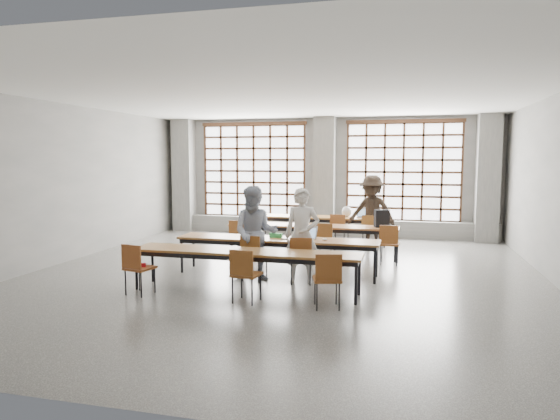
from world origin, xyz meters
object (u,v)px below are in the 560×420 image
object	(u,v)px
chair_mid_left	(239,235)
student_female	(255,233)
desk_row_b	(312,228)
chair_back_right	(371,228)
desk_row_a	(313,219)
desk_row_d	(245,254)
chair_mid_centre	(325,238)
chair_mid_right	(389,240)
mouse	(325,239)
chair_back_left	(258,225)
desk_row_c	(277,242)
student_back	(372,212)
backpack	(382,218)
phone	(285,239)
chair_front_right	(301,255)
student_male	(302,236)
laptop_front	(307,236)
laptop_back	(364,215)
chair_front_left	(253,253)
chair_near_mid	(244,270)
chair_near_left	(137,264)
green_box	(276,235)
red_pouch	(140,265)
chair_back_mid	(339,227)
plastic_bag	(347,212)
chair_near_right	(328,275)

from	to	relation	value
chair_mid_left	student_female	size ratio (longest dim) A/B	0.49
desk_row_b	chair_back_right	world-z (taller)	chair_back_right
chair_back_right	desk_row_a	bearing A→B (deg)	158.40
desk_row_d	chair_mid_left	world-z (taller)	chair_mid_left
desk_row_a	chair_mid_centre	bearing A→B (deg)	-73.81
chair_mid_right	mouse	bearing A→B (deg)	-128.54
chair_back_left	chair_mid_left	xyz separation A→B (m)	(0.08, -1.77, 0.00)
desk_row_c	mouse	size ratio (longest dim) A/B	40.82
student_back	backpack	distance (m)	1.26
desk_row_b	phone	bearing A→B (deg)	-93.81
chair_mid_right	chair_front_right	size ratio (longest dim) A/B	1.00
student_male	student_back	distance (m)	3.98
student_back	laptop_front	size ratio (longest dim) A/B	4.04
mouse	student_male	bearing A→B (deg)	-126.10
chair_front_right	laptop_front	xyz separation A→B (m)	(-0.03, 0.73, 0.25)
laptop_front	laptop_back	bearing A→B (deg)	78.42
desk_row_a	student_back	xyz separation A→B (m)	(1.60, -0.50, 0.27)
chair_back_left	chair_mid_centre	world-z (taller)	same
chair_front_left	laptop_front	xyz separation A→B (m)	(0.89, 0.73, 0.25)
student_female	chair_near_mid	bearing A→B (deg)	-89.10
mouse	backpack	world-z (taller)	backpack
backpack	chair_near_left	bearing A→B (deg)	-150.87
chair_back_right	chair_mid_right	distance (m)	1.84
desk_row_d	green_box	bearing A→B (deg)	83.79
laptop_back	red_pouch	bearing A→B (deg)	-119.06
chair_back_right	chair_mid_right	bearing A→B (deg)	-73.81
desk_row_b	student_back	xyz separation A→B (m)	(1.30, 1.27, 0.27)
student_female	red_pouch	size ratio (longest dim) A/B	8.94
chair_front_left	green_box	world-z (taller)	chair_front_left
desk_row_d	chair_back_mid	distance (m)	4.73
desk_row_c	chair_front_left	xyz separation A→B (m)	(-0.31, -0.63, -0.13)
student_male	chair_mid_left	bearing A→B (deg)	127.37
desk_row_d	phone	world-z (taller)	phone
mouse	plastic_bag	distance (m)	3.92
student_male	chair_near_left	bearing A→B (deg)	-155.58
chair_near_mid	student_male	distance (m)	1.68
desk_row_c	chair_back_left	size ratio (longest dim) A/B	4.55
chair_front_left	chair_near_right	xyz separation A→B (m)	(1.62, -1.39, 0.00)
chair_mid_left	student_back	xyz separation A→B (m)	(2.91, 1.90, 0.40)
laptop_back	chair_near_left	bearing A→B (deg)	-118.86
chair_near_mid	chair_near_right	size ratio (longest dim) A/B	1.00
desk_row_b	green_box	xyz separation A→B (m)	(-0.38, -2.00, 0.11)
chair_back_left	laptop_front	world-z (taller)	laptop_front
chair_mid_left	red_pouch	world-z (taller)	chair_mid_left
chair_near_right	laptop_front	xyz separation A→B (m)	(-0.73, 2.12, 0.25)
desk_row_c	chair_near_mid	distance (m)	2.03
chair_front_right	chair_near_right	world-z (taller)	same
desk_row_d	chair_mid_centre	bearing A→B (deg)	71.93
chair_mid_centre	student_back	distance (m)	2.14
chair_mid_left	red_pouch	size ratio (longest dim) A/B	4.40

